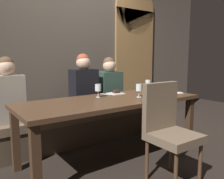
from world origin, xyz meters
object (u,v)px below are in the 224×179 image
wine_glass_far_left (148,83)px  dining_table (112,106)px  wine_glass_center_front (98,88)px  dessert_plate (116,93)px  chair_near_side (168,126)px  diner_redhead (8,92)px  fork_on_table (106,94)px  diner_far_end (109,84)px  diner_bearded (84,85)px  wine_glass_end_right (139,88)px  banquette_bench (84,126)px

wine_glass_far_left → dining_table: bearing=-165.6°
wine_glass_center_front → dessert_plate: wine_glass_center_front is taller
chair_near_side → dessert_plate: size_ratio=5.16×
dining_table → chair_near_side: 0.75m
diner_redhead → fork_on_table: (1.13, -0.40, -0.08)m
diner_far_end → wine_glass_far_left: diner_far_end is taller
diner_redhead → fork_on_table: bearing=-19.5°
diner_bearded → fork_on_table: bearing=-69.7°
diner_bearded → diner_far_end: diner_bearded is taller
diner_redhead → wine_glass_far_left: 1.87m
chair_near_side → fork_on_table: size_ratio=5.76×
wine_glass_end_right → dessert_plate: wine_glass_end_right is taller
diner_far_end → dessert_plate: 0.47m
diner_bearded → diner_redhead: bearing=177.6°
dining_table → diner_bearded: size_ratio=2.65×
banquette_bench → diner_bearded: 0.62m
diner_bearded → wine_glass_far_left: (0.80, -0.47, 0.01)m
diner_far_end → wine_glass_center_front: bearing=-135.6°
banquette_bench → chair_near_side: (0.17, -1.42, 0.33)m
banquette_bench → dining_table: bearing=-90.0°
dining_table → dessert_plate: 0.40m
diner_redhead → wine_glass_end_right: 1.57m
banquette_bench → diner_redhead: diner_redhead is taller
diner_redhead → diner_bearded: bearing=-2.4°
dessert_plate → diner_redhead: bearing=160.9°
diner_redhead → dessert_plate: (1.27, -0.44, -0.07)m
wine_glass_far_left → fork_on_table: wine_glass_far_left is taller
banquette_bench → wine_glass_end_right: (0.34, -0.80, 0.63)m
diner_bearded → fork_on_table: diner_bearded is taller
diner_bearded → fork_on_table: 0.39m
diner_redhead → diner_bearded: 1.00m
dining_table → dessert_plate: bearing=46.0°
wine_glass_end_right → fork_on_table: bearing=117.7°
diner_far_end → wine_glass_center_front: size_ratio=4.76×
banquette_bench → wine_glass_far_left: (0.79, -0.50, 0.62)m
wine_glass_far_left → diner_far_end: bearing=124.2°
wine_glass_end_right → dessert_plate: bearing=101.2°
banquette_bench → chair_near_side: chair_near_side is taller
dining_table → wine_glass_end_right: 0.41m
diner_redhead → dining_table: bearing=-35.4°
banquette_bench → fork_on_table: bearing=-72.3°
fork_on_table → wine_glass_center_front: bearing=-162.4°
dining_table → diner_far_end: size_ratio=2.82×
banquette_bench → chair_near_side: 1.47m
diner_bearded → fork_on_table: size_ratio=4.89×
dining_table → banquette_bench: size_ratio=0.88×
chair_near_side → wine_glass_center_front: chair_near_side is taller
diner_far_end → fork_on_table: diner_far_end is taller
chair_near_side → dessert_plate: chair_near_side is taller
dining_table → wine_glass_center_front: size_ratio=13.41×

